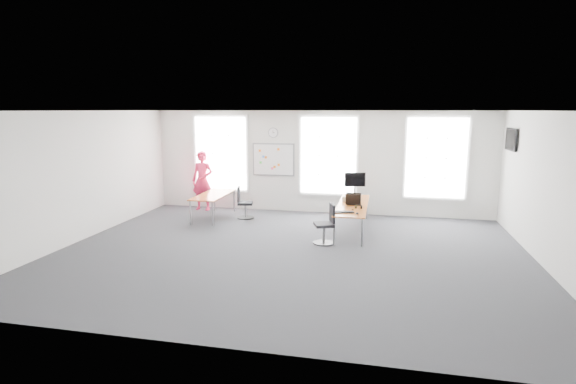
% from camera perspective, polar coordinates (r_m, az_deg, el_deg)
% --- Properties ---
extents(floor, '(10.00, 10.00, 0.00)m').
position_cam_1_polar(floor, '(9.70, 0.29, -7.74)').
color(floor, '#28292D').
rests_on(floor, ground).
extents(ceiling, '(10.00, 10.00, 0.00)m').
position_cam_1_polar(ceiling, '(9.22, 0.30, 10.28)').
color(ceiling, white).
rests_on(ceiling, ground).
extents(wall_back, '(10.00, 0.00, 10.00)m').
position_cam_1_polar(wall_back, '(13.24, 3.85, 3.79)').
color(wall_back, silver).
rests_on(wall_back, ground).
extents(wall_front, '(10.00, 0.00, 10.00)m').
position_cam_1_polar(wall_front, '(5.58, -8.21, -5.52)').
color(wall_front, silver).
rests_on(wall_front, ground).
extents(wall_left, '(0.00, 10.00, 10.00)m').
position_cam_1_polar(wall_left, '(11.45, -25.02, 1.80)').
color(wall_left, silver).
rests_on(wall_left, ground).
extents(wall_right, '(0.00, 10.00, 10.00)m').
position_cam_1_polar(wall_right, '(9.66, 30.72, -0.12)').
color(wall_right, silver).
rests_on(wall_right, ground).
extents(window_left, '(1.60, 0.06, 2.20)m').
position_cam_1_polar(window_left, '(13.94, -8.49, 4.86)').
color(window_left, silver).
rests_on(window_left, wall_back).
extents(window_mid, '(1.60, 0.06, 2.20)m').
position_cam_1_polar(window_mid, '(13.15, 5.14, 4.61)').
color(window_mid, silver).
rests_on(window_mid, wall_back).
extents(window_right, '(1.60, 0.06, 2.20)m').
position_cam_1_polar(window_right, '(13.13, 18.28, 4.11)').
color(window_right, silver).
rests_on(window_right, wall_back).
extents(desk_right, '(0.74, 2.78, 0.68)m').
position_cam_1_polar(desk_right, '(11.41, 8.21, -1.78)').
color(desk_right, orange).
rests_on(desk_right, ground).
extents(desk_left, '(0.74, 1.86, 0.68)m').
position_cam_1_polar(desk_left, '(12.81, -9.46, -0.52)').
color(desk_left, orange).
rests_on(desk_left, ground).
extents(chair_right, '(0.53, 0.53, 0.92)m').
position_cam_1_polar(chair_right, '(10.30, 4.87, -4.36)').
color(chair_right, black).
rests_on(chair_right, ground).
extents(chair_left, '(0.49, 0.48, 0.90)m').
position_cam_1_polar(chair_left, '(12.69, -5.67, -1.58)').
color(chair_left, black).
rests_on(chair_left, ground).
extents(person, '(0.68, 0.46, 1.80)m').
position_cam_1_polar(person, '(13.86, -10.80, 1.42)').
color(person, '#E4244F').
rests_on(person, ground).
extents(whiteboard, '(1.20, 0.03, 0.90)m').
position_cam_1_polar(whiteboard, '(13.47, -1.87, 4.13)').
color(whiteboard, white).
rests_on(whiteboard, wall_back).
extents(wall_clock, '(0.30, 0.04, 0.30)m').
position_cam_1_polar(wall_clock, '(13.41, -1.89, 7.54)').
color(wall_clock, gray).
rests_on(wall_clock, wall_back).
extents(tv, '(0.06, 0.90, 0.55)m').
position_cam_1_polar(tv, '(12.42, 26.52, 6.00)').
color(tv, black).
rests_on(tv, wall_right).
extents(keyboard, '(0.48, 0.29, 0.02)m').
position_cam_1_polar(keyboard, '(10.46, 7.13, -2.56)').
color(keyboard, black).
rests_on(keyboard, desk_right).
extents(mouse, '(0.11, 0.13, 0.04)m').
position_cam_1_polar(mouse, '(10.34, 8.79, -2.70)').
color(mouse, black).
rests_on(mouse, desk_right).
extents(lens_cap, '(0.08, 0.08, 0.01)m').
position_cam_1_polar(lens_cap, '(10.77, 8.23, -2.25)').
color(lens_cap, black).
rests_on(lens_cap, desk_right).
extents(headphones, '(0.17, 0.09, 0.10)m').
position_cam_1_polar(headphones, '(10.92, 8.93, -1.87)').
color(headphones, black).
rests_on(headphones, desk_right).
extents(laptop_sleeve, '(0.39, 0.25, 0.31)m').
position_cam_1_polar(laptop_sleeve, '(11.25, 8.29, -0.93)').
color(laptop_sleeve, black).
rests_on(laptop_sleeve, desk_right).
extents(paper_stack, '(0.39, 0.32, 0.12)m').
position_cam_1_polar(paper_stack, '(11.79, 7.86, -0.87)').
color(paper_stack, beige).
rests_on(paper_stack, desk_right).
extents(monitor, '(0.57, 0.24, 0.65)m').
position_cam_1_polar(monitor, '(12.48, 8.49, 1.28)').
color(monitor, black).
rests_on(monitor, desk_right).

